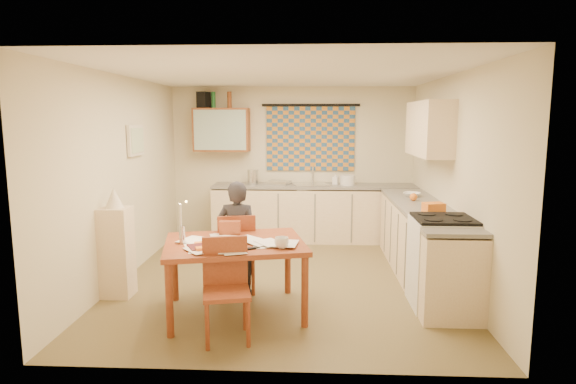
# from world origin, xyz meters

# --- Properties ---
(floor) EXTENTS (4.00, 4.50, 0.02)m
(floor) POSITION_xyz_m (0.00, 0.00, -0.01)
(floor) COLOR brown
(floor) RESTS_ON ground
(ceiling) EXTENTS (4.00, 4.50, 0.02)m
(ceiling) POSITION_xyz_m (0.00, 0.00, 2.51)
(ceiling) COLOR white
(ceiling) RESTS_ON floor
(wall_back) EXTENTS (4.00, 0.02, 2.50)m
(wall_back) POSITION_xyz_m (0.00, 2.26, 1.25)
(wall_back) COLOR beige
(wall_back) RESTS_ON floor
(wall_front) EXTENTS (4.00, 0.02, 2.50)m
(wall_front) POSITION_xyz_m (0.00, -2.26, 1.25)
(wall_front) COLOR beige
(wall_front) RESTS_ON floor
(wall_left) EXTENTS (0.02, 4.50, 2.50)m
(wall_left) POSITION_xyz_m (-2.01, 0.00, 1.25)
(wall_left) COLOR beige
(wall_left) RESTS_ON floor
(wall_right) EXTENTS (0.02, 4.50, 2.50)m
(wall_right) POSITION_xyz_m (2.01, 0.00, 1.25)
(wall_right) COLOR beige
(wall_right) RESTS_ON floor
(window_blind) EXTENTS (1.45, 0.03, 1.05)m
(window_blind) POSITION_xyz_m (0.30, 2.22, 1.65)
(window_blind) COLOR #27517C
(window_blind) RESTS_ON wall_back
(curtain_rod) EXTENTS (1.60, 0.04, 0.04)m
(curtain_rod) POSITION_xyz_m (0.30, 2.20, 2.20)
(curtain_rod) COLOR black
(curtain_rod) RESTS_ON wall_back
(wall_cabinet) EXTENTS (0.90, 0.34, 0.70)m
(wall_cabinet) POSITION_xyz_m (-1.15, 2.08, 1.80)
(wall_cabinet) COLOR brown
(wall_cabinet) RESTS_ON wall_back
(wall_cabinet_glass) EXTENTS (0.84, 0.02, 0.64)m
(wall_cabinet_glass) POSITION_xyz_m (-1.15, 1.91, 1.80)
(wall_cabinet_glass) COLOR #99B2A5
(wall_cabinet_glass) RESTS_ON wall_back
(upper_cabinet_right) EXTENTS (0.34, 1.30, 0.70)m
(upper_cabinet_right) POSITION_xyz_m (1.83, 0.55, 1.85)
(upper_cabinet_right) COLOR beige
(upper_cabinet_right) RESTS_ON wall_right
(framed_print) EXTENTS (0.04, 0.50, 0.40)m
(framed_print) POSITION_xyz_m (-1.97, 0.40, 1.70)
(framed_print) COLOR beige
(framed_print) RESTS_ON wall_left
(print_canvas) EXTENTS (0.01, 0.42, 0.32)m
(print_canvas) POSITION_xyz_m (-1.95, 0.40, 1.70)
(print_canvas) COLOR white
(print_canvas) RESTS_ON wall_left
(counter_back) EXTENTS (3.30, 0.62, 0.92)m
(counter_back) POSITION_xyz_m (0.38, 1.95, 0.45)
(counter_back) COLOR beige
(counter_back) RESTS_ON floor
(counter_right) EXTENTS (0.62, 2.95, 0.92)m
(counter_right) POSITION_xyz_m (1.70, 0.10, 0.45)
(counter_right) COLOR beige
(counter_right) RESTS_ON floor
(stove) EXTENTS (0.62, 0.62, 0.96)m
(stove) POSITION_xyz_m (1.70, -0.81, 0.48)
(stove) COLOR white
(stove) RESTS_ON floor
(sink) EXTENTS (0.65, 0.58, 0.10)m
(sink) POSITION_xyz_m (0.31, 1.95, 0.88)
(sink) COLOR silver
(sink) RESTS_ON counter_back
(tap) EXTENTS (0.03, 0.03, 0.28)m
(tap) POSITION_xyz_m (0.34, 2.13, 1.06)
(tap) COLOR silver
(tap) RESTS_ON counter_back
(dish_rack) EXTENTS (0.42, 0.39, 0.06)m
(dish_rack) POSITION_xyz_m (-0.21, 1.95, 0.95)
(dish_rack) COLOR silver
(dish_rack) RESTS_ON counter_back
(kettle) EXTENTS (0.24, 0.24, 0.24)m
(kettle) POSITION_xyz_m (-0.63, 1.95, 1.04)
(kettle) COLOR silver
(kettle) RESTS_ON counter_back
(mixing_bowl) EXTENTS (0.26, 0.26, 0.16)m
(mixing_bowl) POSITION_xyz_m (0.90, 1.95, 1.00)
(mixing_bowl) COLOR white
(mixing_bowl) RESTS_ON counter_back
(soap_bottle) EXTENTS (0.14, 0.15, 0.19)m
(soap_bottle) POSITION_xyz_m (0.71, 2.00, 1.01)
(soap_bottle) COLOR white
(soap_bottle) RESTS_ON counter_back
(bowl) EXTENTS (0.39, 0.39, 0.06)m
(bowl) POSITION_xyz_m (1.70, 0.81, 0.95)
(bowl) COLOR white
(bowl) RESTS_ON counter_right
(orange_bag) EXTENTS (0.25, 0.21, 0.12)m
(orange_bag) POSITION_xyz_m (1.70, -0.38, 0.98)
(orange_bag) COLOR orange
(orange_bag) RESTS_ON counter_right
(fruit_orange) EXTENTS (0.10, 0.10, 0.10)m
(fruit_orange) POSITION_xyz_m (1.65, 0.47, 0.97)
(fruit_orange) COLOR orange
(fruit_orange) RESTS_ON counter_right
(speaker) EXTENTS (0.21, 0.24, 0.26)m
(speaker) POSITION_xyz_m (-1.44, 2.08, 2.28)
(speaker) COLOR black
(speaker) RESTS_ON wall_cabinet
(bottle_green) EXTENTS (0.08, 0.08, 0.26)m
(bottle_green) POSITION_xyz_m (-1.28, 2.08, 2.28)
(bottle_green) COLOR #195926
(bottle_green) RESTS_ON wall_cabinet
(bottle_brown) EXTENTS (0.09, 0.09, 0.26)m
(bottle_brown) POSITION_xyz_m (-1.02, 2.08, 2.28)
(bottle_brown) COLOR brown
(bottle_brown) RESTS_ON wall_cabinet
(dining_table) EXTENTS (1.57, 1.33, 0.75)m
(dining_table) POSITION_xyz_m (-0.45, -1.09, 0.38)
(dining_table) COLOR maroon
(dining_table) RESTS_ON floor
(chair_far) EXTENTS (0.51, 0.51, 0.92)m
(chair_far) POSITION_xyz_m (-0.54, -0.49, 0.29)
(chair_far) COLOR maroon
(chair_far) RESTS_ON floor
(chair_near) EXTENTS (0.49, 0.49, 0.91)m
(chair_near) POSITION_xyz_m (-0.43, -1.69, 0.28)
(chair_near) COLOR maroon
(chair_near) RESTS_ON floor
(person) EXTENTS (0.50, 0.36, 1.30)m
(person) POSITION_xyz_m (-0.51, -0.54, 0.65)
(person) COLOR black
(person) RESTS_ON floor
(shelf_stand) EXTENTS (0.32, 0.30, 1.01)m
(shelf_stand) POSITION_xyz_m (-1.84, -0.69, 0.51)
(shelf_stand) COLOR beige
(shelf_stand) RESTS_ON floor
(lampshade) EXTENTS (0.20, 0.20, 0.22)m
(lampshade) POSITION_xyz_m (-1.84, -0.69, 1.12)
(lampshade) COLOR beige
(lampshade) RESTS_ON shelf_stand
(letter_rack) EXTENTS (0.22, 0.11, 0.16)m
(letter_rack) POSITION_xyz_m (-0.54, -0.85, 0.83)
(letter_rack) COLOR maroon
(letter_rack) RESTS_ON dining_table
(mug) EXTENTS (0.20, 0.20, 0.11)m
(mug) POSITION_xyz_m (0.04, -1.32, 0.80)
(mug) COLOR white
(mug) RESTS_ON dining_table
(magazine) EXTENTS (0.37, 0.38, 0.02)m
(magazine) POSITION_xyz_m (-0.83, -1.41, 0.76)
(magazine) COLOR maroon
(magazine) RESTS_ON dining_table
(book) EXTENTS (0.26, 0.30, 0.02)m
(book) POSITION_xyz_m (-0.81, -1.29, 0.76)
(book) COLOR orange
(book) RESTS_ON dining_table
(orange_box) EXTENTS (0.14, 0.12, 0.04)m
(orange_box) POSITION_xyz_m (-0.69, -1.46, 0.77)
(orange_box) COLOR orange
(orange_box) RESTS_ON dining_table
(eyeglasses) EXTENTS (0.13, 0.11, 0.02)m
(eyeglasses) POSITION_xyz_m (-0.23, -1.37, 0.76)
(eyeglasses) COLOR black
(eyeglasses) RESTS_ON dining_table
(candle_holder) EXTENTS (0.08, 0.08, 0.18)m
(candle_holder) POSITION_xyz_m (-0.96, -1.19, 0.84)
(candle_holder) COLOR silver
(candle_holder) RESTS_ON dining_table
(candle) EXTENTS (0.02, 0.02, 0.22)m
(candle) POSITION_xyz_m (-0.97, -1.19, 1.04)
(candle) COLOR white
(candle) RESTS_ON dining_table
(candle_flame) EXTENTS (0.02, 0.02, 0.02)m
(candle_flame) POSITION_xyz_m (-0.92, -1.13, 1.16)
(candle_flame) COLOR #FFCC66
(candle_flame) RESTS_ON dining_table
(papers) EXTENTS (1.24, 0.86, 0.03)m
(papers) POSITION_xyz_m (-0.47, -1.22, 0.76)
(papers) COLOR white
(papers) RESTS_ON dining_table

